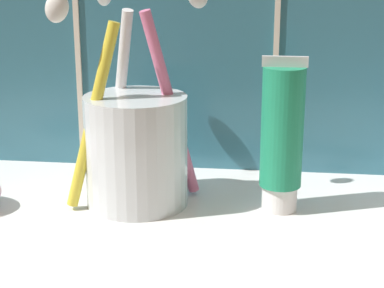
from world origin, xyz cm
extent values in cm
cube|color=white|center=(0.00, 0.00, 1.00)|extent=(72.20, 31.05, 2.00)
cylinder|color=silver|center=(-9.07, 5.79, 6.46)|extent=(8.20, 8.20, 8.92)
cylinder|color=pink|center=(-6.45, 7.05, 9.93)|extent=(4.69, 3.50, 15.31)
cylinder|color=white|center=(-11.08, 9.08, 9.88)|extent=(3.79, 4.51, 15.20)
cylinder|color=yellow|center=(-12.09, 4.27, 9.57)|extent=(4.78, 2.01, 14.56)
ellipsoid|color=white|center=(-14.23, 3.74, 17.79)|extent=(2.45, 1.79, 2.56)
cylinder|color=white|center=(2.40, 5.79, 3.03)|extent=(2.79, 2.79, 2.06)
cylinder|color=#1E8C60|center=(2.40, 5.79, 8.76)|extent=(3.28, 3.28, 9.39)
cube|color=silver|center=(2.40, 5.79, 13.86)|extent=(3.44, 0.36, 0.80)
camera|label=1|loc=(1.15, -42.13, 21.85)|focal=60.00mm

